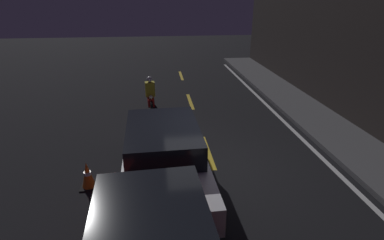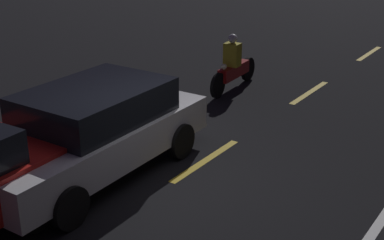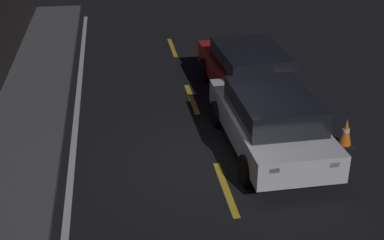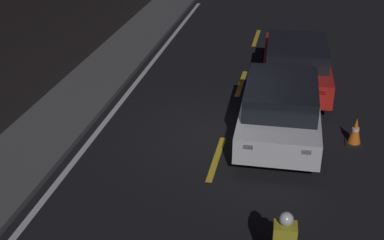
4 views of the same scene
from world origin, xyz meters
name	(u,v)px [view 3 (image 3 of 4)]	position (x,y,z in m)	size (l,w,h in m)	color
ground_plane	(216,163)	(0.00, 0.00, 0.00)	(56.00, 56.00, 0.00)	black
raised_curb	(12,177)	(0.00, 4.28, 0.07)	(28.00, 1.87, 0.14)	#4C4C4F
lane_dash_c	(226,188)	(-1.00, 0.00, 0.00)	(2.00, 0.14, 0.01)	gold
lane_dash_d	(192,99)	(3.50, 0.00, 0.00)	(2.00, 0.14, 0.01)	gold
lane_dash_e	(172,47)	(8.00, 0.00, 0.00)	(2.00, 0.14, 0.01)	gold
lane_solid_kerb	(71,175)	(0.00, 3.10, 0.00)	(25.20, 0.14, 0.01)	silver
sedan_white	(270,119)	(0.43, -1.29, 0.77)	(4.36, 2.04, 1.45)	silver
taxi_red	(248,70)	(3.44, -1.55, 0.78)	(4.44, 2.15, 1.44)	red
traffic_cone_near	(346,132)	(0.36, -3.08, 0.33)	(0.40, 0.40, 0.67)	black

